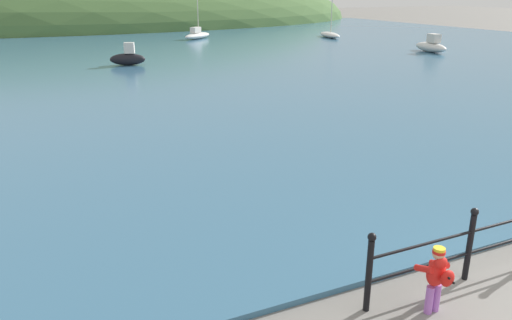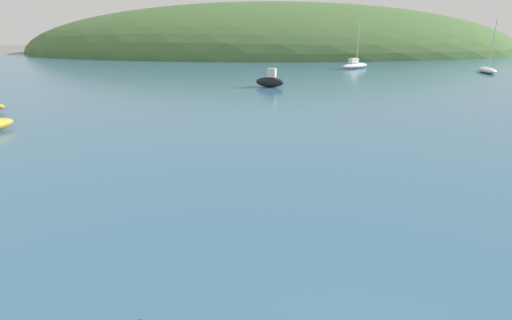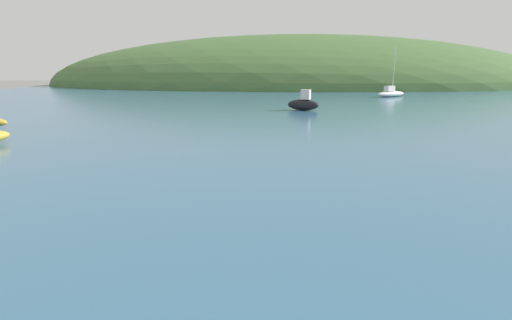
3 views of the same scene
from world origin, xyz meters
name	(u,v)px [view 3 (image 3 of 3)]	position (x,y,z in m)	size (l,w,h in m)	color
water	(308,104)	(0.00, 32.00, 0.05)	(80.00, 60.00, 0.10)	#386684
far_hillside	(295,86)	(0.00, 69.94, 0.00)	(82.60, 45.43, 16.35)	#476B38
boat_far_left	(303,104)	(-0.64, 26.19, 0.52)	(2.12, 1.33, 1.29)	black
boat_mid_harbor	(391,93)	(8.17, 39.79, 0.45)	(3.46, 3.09, 4.63)	silver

